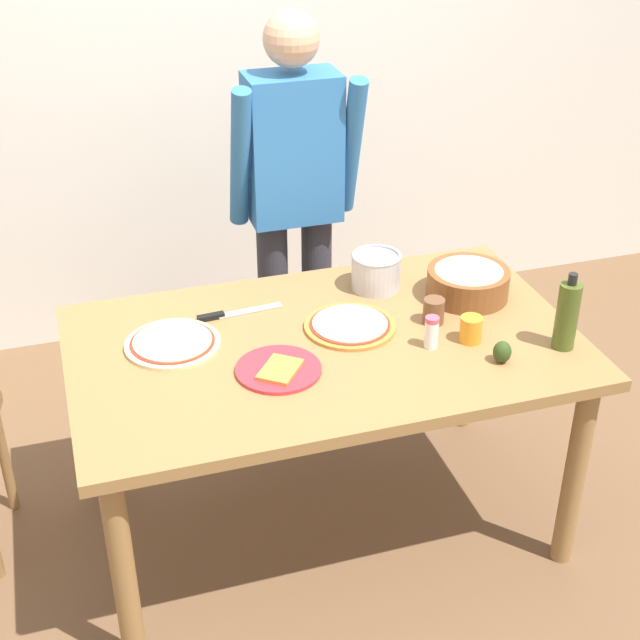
% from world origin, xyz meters
% --- Properties ---
extents(ground, '(8.00, 8.00, 0.00)m').
position_xyz_m(ground, '(0.00, 0.00, 0.00)').
color(ground, brown).
extents(wall_back, '(5.60, 0.10, 2.60)m').
position_xyz_m(wall_back, '(0.00, 1.60, 1.30)').
color(wall_back, silver).
rests_on(wall_back, ground).
extents(dining_table, '(1.60, 0.96, 0.76)m').
position_xyz_m(dining_table, '(0.00, 0.00, 0.67)').
color(dining_table, olive).
rests_on(dining_table, ground).
extents(person_cook, '(0.49, 0.25, 1.62)m').
position_xyz_m(person_cook, '(0.12, 0.76, 0.94)').
color(person_cook, '#2D2D38').
rests_on(person_cook, ground).
extents(pizza_raw_on_board, '(0.30, 0.30, 0.02)m').
position_xyz_m(pizza_raw_on_board, '(-0.46, 0.12, 0.77)').
color(pizza_raw_on_board, beige).
rests_on(pizza_raw_on_board, dining_table).
extents(pizza_cooked_on_tray, '(0.30, 0.30, 0.02)m').
position_xyz_m(pizza_cooked_on_tray, '(0.10, 0.05, 0.77)').
color(pizza_cooked_on_tray, '#C67A33').
rests_on(pizza_cooked_on_tray, dining_table).
extents(plate_with_slice, '(0.26, 0.26, 0.02)m').
position_xyz_m(plate_with_slice, '(-0.18, -0.12, 0.77)').
color(plate_with_slice, red).
rests_on(plate_with_slice, dining_table).
extents(popcorn_bowl, '(0.28, 0.28, 0.11)m').
position_xyz_m(popcorn_bowl, '(0.56, 0.14, 0.82)').
color(popcorn_bowl, brown).
rests_on(popcorn_bowl, dining_table).
extents(olive_oil_bottle, '(0.07, 0.07, 0.26)m').
position_xyz_m(olive_oil_bottle, '(0.70, -0.25, 0.87)').
color(olive_oil_bottle, '#47561E').
rests_on(olive_oil_bottle, dining_table).
extents(steel_pot, '(0.17, 0.17, 0.13)m').
position_xyz_m(steel_pot, '(0.28, 0.29, 0.83)').
color(steel_pot, '#B7B7BC').
rests_on(steel_pot, dining_table).
extents(cup_orange, '(0.07, 0.07, 0.08)m').
position_xyz_m(cup_orange, '(0.44, -0.13, 0.80)').
color(cup_orange, orange).
rests_on(cup_orange, dining_table).
extents(cup_small_brown, '(0.07, 0.07, 0.08)m').
position_xyz_m(cup_small_brown, '(0.37, 0.01, 0.80)').
color(cup_small_brown, brown).
rests_on(cup_small_brown, dining_table).
extents(salt_shaker, '(0.04, 0.04, 0.11)m').
position_xyz_m(salt_shaker, '(0.31, -0.13, 0.81)').
color(salt_shaker, white).
rests_on(salt_shaker, dining_table).
extents(chef_knife, '(0.29, 0.05, 0.02)m').
position_xyz_m(chef_knife, '(-0.25, 0.25, 0.77)').
color(chef_knife, silver).
rests_on(chef_knife, dining_table).
extents(avocado, '(0.06, 0.06, 0.07)m').
position_xyz_m(avocado, '(0.48, -0.27, 0.80)').
color(avocado, '#2D4219').
rests_on(avocado, dining_table).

